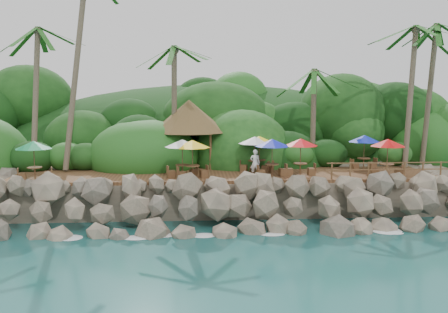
{
  "coord_description": "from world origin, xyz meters",
  "views": [
    {
      "loc": [
        -1.92,
        -24.1,
        7.3
      ],
      "look_at": [
        0.0,
        6.0,
        3.4
      ],
      "focal_mm": 39.03,
      "sensor_mm": 36.0,
      "label": 1
    }
  ],
  "objects": [
    {
      "name": "land_base",
      "position": [
        0.0,
        16.0,
        1.05
      ],
      "size": [
        32.0,
        25.2,
        2.1
      ],
      "primitive_type": "cube",
      "color": "gray",
      "rests_on": "ground"
    },
    {
      "name": "palms",
      "position": [
        1.49,
        8.74,
        11.63
      ],
      "size": [
        32.8,
        7.04,
        14.26
      ],
      "color": "brown",
      "rests_on": "ground"
    },
    {
      "name": "waiter",
      "position": [
        1.81,
        4.87,
        3.13
      ],
      "size": [
        0.63,
        0.43,
        1.66
      ],
      "primitive_type": "imported",
      "rotation": [
        0.0,
        0.0,
        3.08
      ],
      "color": "silver",
      "rests_on": "terrace"
    },
    {
      "name": "dining_clusters",
      "position": [
        1.7,
        5.39,
        4.21
      ],
      "size": [
        23.04,
        4.88,
        2.3
      ],
      "color": "brown",
      "rests_on": "terrace"
    },
    {
      "name": "ground",
      "position": [
        0.0,
        0.0,
        0.0
      ],
      "size": [
        140.0,
        140.0,
        0.0
      ],
      "primitive_type": "plane",
      "color": "#19514F",
      "rests_on": "ground"
    },
    {
      "name": "seawall",
      "position": [
        0.0,
        2.0,
        1.15
      ],
      "size": [
        29.0,
        4.0,
        2.3
      ],
      "primitive_type": null,
      "color": "gray",
      "rests_on": "ground"
    },
    {
      "name": "foam_line",
      "position": [
        0.0,
        0.3,
        0.03
      ],
      "size": [
        25.2,
        0.8,
        0.06
      ],
      "color": "white",
      "rests_on": "ground"
    },
    {
      "name": "jungle_foliage",
      "position": [
        0.0,
        15.0,
        0.0
      ],
      "size": [
        44.0,
        16.0,
        12.0
      ],
      "primitive_type": null,
      "color": "#143811",
      "rests_on": "ground"
    },
    {
      "name": "palapa",
      "position": [
        -2.18,
        9.18,
        5.79
      ],
      "size": [
        5.2,
        5.2,
        4.6
      ],
      "color": "brown",
      "rests_on": "ground"
    },
    {
      "name": "jungle_hill",
      "position": [
        0.0,
        23.5,
        0.0
      ],
      "size": [
        44.8,
        28.0,
        15.4
      ],
      "primitive_type": "ellipsoid",
      "color": "#143811",
      "rests_on": "ground"
    },
    {
      "name": "terrace",
      "position": [
        0.0,
        6.0,
        2.2
      ],
      "size": [
        26.0,
        5.0,
        0.2
      ],
      "primitive_type": "cube",
      "color": "brown",
      "rests_on": "land_base"
    },
    {
      "name": "railing",
      "position": [
        10.05,
        3.65,
        2.91
      ],
      "size": [
        8.3,
        0.1,
        1.0
      ],
      "color": "brown",
      "rests_on": "terrace"
    }
  ]
}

